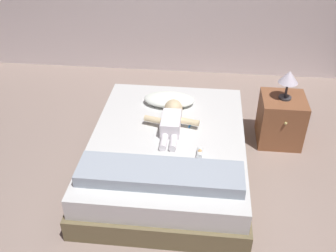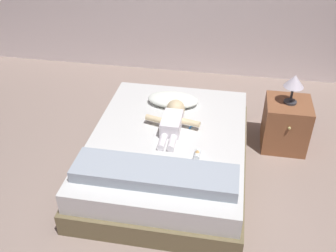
{
  "view_description": "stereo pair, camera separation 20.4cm",
  "coord_description": "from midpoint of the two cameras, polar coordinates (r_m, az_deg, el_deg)",
  "views": [
    {
      "loc": [
        0.32,
        -2.02,
        2.48
      ],
      "look_at": [
        0.02,
        0.83,
        0.5
      ],
      "focal_mm": 41.5,
      "sensor_mm": 36.0,
      "label": 1
    },
    {
      "loc": [
        0.53,
        -1.99,
        2.48
      ],
      "look_at": [
        0.02,
        0.83,
        0.5
      ],
      "focal_mm": 41.5,
      "sensor_mm": 36.0,
      "label": 2
    }
  ],
  "objects": [
    {
      "name": "toothbrush",
      "position": [
        3.68,
        5.25,
        0.23
      ],
      "size": [
        0.05,
        0.13,
        0.02
      ],
      "color": "#288DEB",
      "rests_on": "bed"
    },
    {
      "name": "pillow",
      "position": [
        3.97,
        2.22,
        3.86
      ],
      "size": [
        0.52,
        0.29,
        0.11
      ],
      "color": "white",
      "rests_on": "bed"
    },
    {
      "name": "ground_plane",
      "position": [
        3.22,
        -1.21,
        -15.79
      ],
      "size": [
        8.0,
        8.0,
        0.0
      ],
      "primitive_type": "plane",
      "color": "gray"
    },
    {
      "name": "bed",
      "position": [
        3.67,
        1.6,
        -3.95
      ],
      "size": [
        1.45,
        1.91,
        0.4
      ],
      "color": "brown",
      "rests_on": "ground_plane"
    },
    {
      "name": "blanket",
      "position": [
        3.05,
        -0.03,
        -7.04
      ],
      "size": [
        1.3,
        0.33,
        0.1
      ],
      "color": "#97A3B2",
      "rests_on": "bed"
    },
    {
      "name": "baby_bottle",
      "position": [
        3.29,
        6.1,
        -4.17
      ],
      "size": [
        0.06,
        0.11,
        0.07
      ],
      "color": "white",
      "rests_on": "bed"
    },
    {
      "name": "lamp",
      "position": [
        3.91,
        19.49,
        6.01
      ],
      "size": [
        0.19,
        0.19,
        0.3
      ],
      "color": "#333338",
      "rests_on": "nightstand"
    },
    {
      "name": "nightstand",
      "position": [
        4.15,
        18.24,
        0.22
      ],
      "size": [
        0.44,
        0.47,
        0.51
      ],
      "color": "brown",
      "rests_on": "ground_plane"
    },
    {
      "name": "baby",
      "position": [
        3.62,
        2.33,
        0.92
      ],
      "size": [
        0.52,
        0.65,
        0.18
      ],
      "color": "white",
      "rests_on": "bed"
    }
  ]
}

